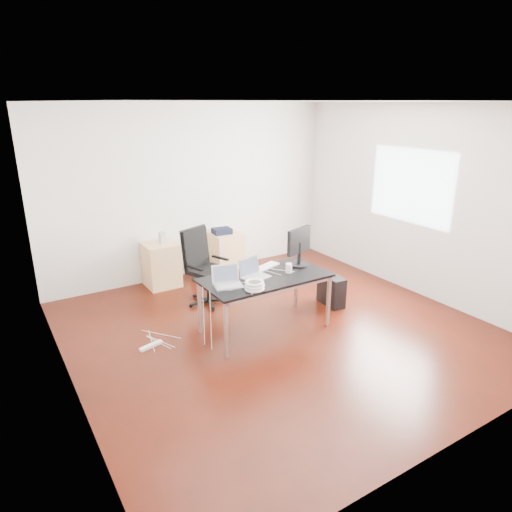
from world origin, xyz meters
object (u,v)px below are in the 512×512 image
pc_tower (331,290)px  office_chair (203,263)px  desk (265,280)px  filing_cabinet_left (161,265)px  filing_cabinet_right (226,253)px

pc_tower → office_chair: bearing=150.2°
desk → office_chair: (-0.28, 1.20, -0.07)m
filing_cabinet_left → pc_tower: 2.69m
desk → filing_cabinet_left: bearing=105.5°
filing_cabinet_left → desk: bearing=-74.5°
office_chair → filing_cabinet_left: office_chair is taller
filing_cabinet_right → pc_tower: filing_cabinet_right is taller
desk → pc_tower: bearing=6.4°
desk → filing_cabinet_right: (0.57, 2.12, -0.33)m
office_chair → filing_cabinet_right: 1.28m
filing_cabinet_right → pc_tower: bearing=-71.7°
filing_cabinet_left → filing_cabinet_right: same height
filing_cabinet_left → filing_cabinet_right: 1.16m
filing_cabinet_left → office_chair: bearing=-71.6°
office_chair → pc_tower: size_ratio=2.40×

